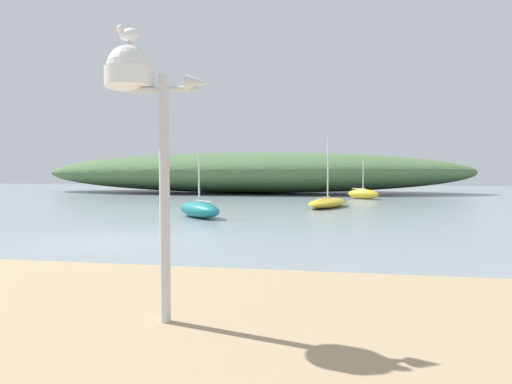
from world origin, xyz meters
TOP-DOWN VIEW (x-y plane):
  - ground_plane at (0.00, 0.00)m, footprint 120.00×120.00m
  - distant_hill at (-1.64, 30.65)m, footprint 43.85×13.70m
  - mast_structure at (3.91, -6.29)m, footprint 1.22×0.58m
  - seagull_on_radar at (3.80, -6.29)m, footprint 0.36×0.16m
  - sailboat_inner_mooring at (6.26, 12.90)m, footprint 2.99×4.57m
  - sailboat_far_left at (0.61, 6.58)m, footprint 2.97×3.02m
  - sailboat_by_sandbar at (9.01, 21.39)m, footprint 2.65×2.47m

SIDE VIEW (x-z plane):
  - ground_plane at x=0.00m, z-range 0.00..0.00m
  - sailboat_inner_mooring at x=6.26m, z-range -1.72..2.28m
  - sailboat_far_left at x=0.61m, z-range -1.21..1.94m
  - sailboat_by_sandbar at x=9.01m, z-range -1.07..1.86m
  - distant_hill at x=-1.64m, z-range 0.00..4.09m
  - mast_structure at x=3.91m, z-range 1.28..4.50m
  - seagull_on_radar at x=3.80m, z-range 3.43..3.68m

